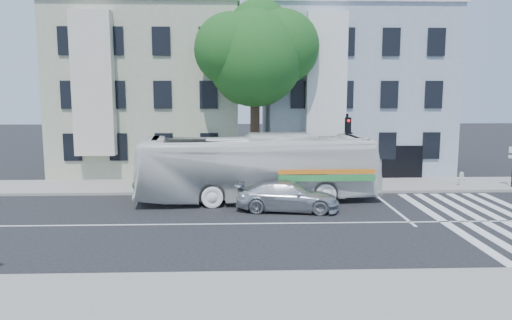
{
  "coord_description": "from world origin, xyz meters",
  "views": [
    {
      "loc": [
        -1.03,
        -20.92,
        5.83
      ],
      "look_at": [
        -0.16,
        2.65,
        2.4
      ],
      "focal_mm": 35.0,
      "sensor_mm": 36.0,
      "label": 1
    }
  ],
  "objects_px": {
    "bus": "(258,168)",
    "fire_hydrant": "(461,179)",
    "traffic_signal": "(347,141)",
    "sedan": "(287,196)"
  },
  "relations": [
    {
      "from": "bus",
      "to": "traffic_signal",
      "type": "height_order",
      "value": "traffic_signal"
    },
    {
      "from": "traffic_signal",
      "to": "fire_hydrant",
      "type": "height_order",
      "value": "traffic_signal"
    },
    {
      "from": "bus",
      "to": "fire_hydrant",
      "type": "xyz_separation_m",
      "value": [
        12.02,
        2.79,
        -1.16
      ]
    },
    {
      "from": "bus",
      "to": "fire_hydrant",
      "type": "bearing_deg",
      "value": -82.01
    },
    {
      "from": "sedan",
      "to": "fire_hydrant",
      "type": "xyz_separation_m",
      "value": [
        10.68,
        4.95,
        -0.14
      ]
    },
    {
      "from": "sedan",
      "to": "fire_hydrant",
      "type": "relative_size",
      "value": 5.94
    },
    {
      "from": "sedan",
      "to": "traffic_signal",
      "type": "xyz_separation_m",
      "value": [
        3.83,
        4.67,
        2.11
      ]
    },
    {
      "from": "bus",
      "to": "fire_hydrant",
      "type": "relative_size",
      "value": 15.11
    },
    {
      "from": "fire_hydrant",
      "to": "bus",
      "type": "bearing_deg",
      "value": -166.94
    },
    {
      "from": "sedan",
      "to": "traffic_signal",
      "type": "height_order",
      "value": "traffic_signal"
    }
  ]
}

